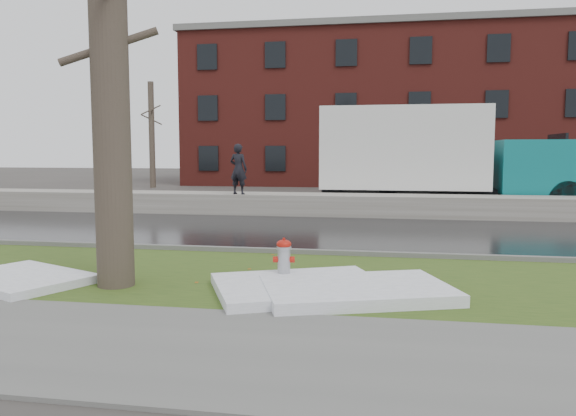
% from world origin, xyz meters
% --- Properties ---
extents(ground, '(120.00, 120.00, 0.00)m').
position_xyz_m(ground, '(0.00, 0.00, 0.00)').
color(ground, '#47423D').
rests_on(ground, ground).
extents(verge, '(60.00, 4.50, 0.04)m').
position_xyz_m(verge, '(0.00, -1.25, 0.02)').
color(verge, '#2C4617').
rests_on(verge, ground).
extents(sidewalk, '(60.00, 3.00, 0.05)m').
position_xyz_m(sidewalk, '(0.00, -5.00, 0.03)').
color(sidewalk, slate).
rests_on(sidewalk, ground).
extents(road, '(60.00, 7.00, 0.03)m').
position_xyz_m(road, '(0.00, 4.50, 0.01)').
color(road, black).
rests_on(road, ground).
extents(parking_lot, '(60.00, 9.00, 0.03)m').
position_xyz_m(parking_lot, '(0.00, 13.00, 0.01)').
color(parking_lot, slate).
rests_on(parking_lot, ground).
extents(curb, '(60.00, 0.15, 0.14)m').
position_xyz_m(curb, '(0.00, 1.00, 0.07)').
color(curb, slate).
rests_on(curb, ground).
extents(snowbank, '(60.00, 1.60, 0.75)m').
position_xyz_m(snowbank, '(0.00, 8.70, 0.38)').
color(snowbank, '#A9A49B').
rests_on(snowbank, ground).
extents(brick_building, '(26.00, 12.00, 10.00)m').
position_xyz_m(brick_building, '(2.00, 30.00, 5.00)').
color(brick_building, maroon).
rests_on(brick_building, ground).
extents(bg_tree_left, '(1.40, 1.62, 6.50)m').
position_xyz_m(bg_tree_left, '(-12.00, 22.00, 3.33)').
color(bg_tree_left, brown).
rests_on(bg_tree_left, ground).
extents(bg_tree_center, '(1.40, 1.62, 6.50)m').
position_xyz_m(bg_tree_center, '(-6.00, 26.00, 3.33)').
color(bg_tree_center, brown).
rests_on(bg_tree_center, ground).
extents(fire_hydrant, '(0.38, 0.33, 0.76)m').
position_xyz_m(fire_hydrant, '(0.67, -1.68, 0.45)').
color(fire_hydrant, '#A7A9AF').
rests_on(fire_hydrant, verge).
extents(tree, '(1.51, 1.74, 7.53)m').
position_xyz_m(tree, '(-2.03, -2.39, 3.83)').
color(tree, brown).
rests_on(tree, verge).
extents(box_truck, '(11.72, 2.83, 3.92)m').
position_xyz_m(box_truck, '(4.20, 11.04, 2.07)').
color(box_truck, black).
rests_on(box_truck, ground).
extents(worker, '(0.72, 0.55, 1.77)m').
position_xyz_m(worker, '(-2.77, 8.19, 1.63)').
color(worker, black).
rests_on(worker, snowbank).
extents(snow_patch_near, '(3.19, 2.88, 0.16)m').
position_xyz_m(snow_patch_near, '(1.05, -2.30, 0.12)').
color(snow_patch_near, white).
rests_on(snow_patch_near, verge).
extents(snow_patch_far, '(2.67, 2.37, 0.14)m').
position_xyz_m(snow_patch_far, '(-3.70, -2.50, 0.11)').
color(snow_patch_far, white).
rests_on(snow_patch_far, verge).
extents(snow_patch_side, '(3.24, 2.62, 0.18)m').
position_xyz_m(snow_patch_side, '(1.94, -2.40, 0.13)').
color(snow_patch_side, white).
rests_on(snow_patch_side, verge).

